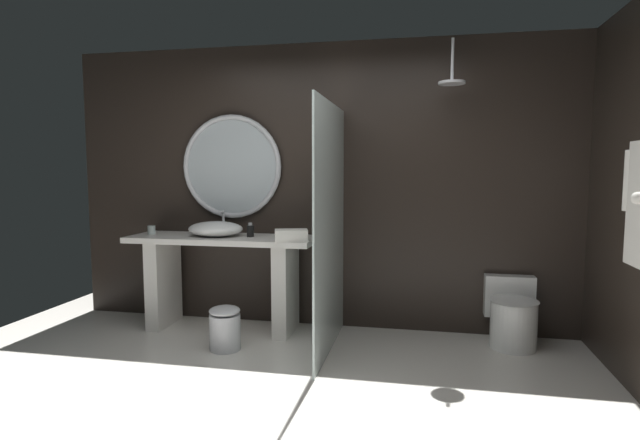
{
  "coord_description": "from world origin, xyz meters",
  "views": [
    {
      "loc": [
        0.94,
        -2.74,
        1.46
      ],
      "look_at": [
        0.23,
        0.79,
        1.1
      ],
      "focal_mm": 28.47,
      "sensor_mm": 36.0,
      "label": 1
    }
  ],
  "objects_px": {
    "vessel_sink": "(216,229)",
    "round_wall_mirror": "(232,167)",
    "folded_hand_towel": "(291,235)",
    "waste_bin": "(225,328)",
    "rain_shower_head": "(452,79)",
    "tumbler_cup": "(152,230)",
    "toilet": "(512,315)",
    "soap_dispenser": "(250,231)"
  },
  "relations": [
    {
      "from": "round_wall_mirror",
      "to": "waste_bin",
      "type": "height_order",
      "value": "round_wall_mirror"
    },
    {
      "from": "rain_shower_head",
      "to": "waste_bin",
      "type": "distance_m",
      "value": 2.71
    },
    {
      "from": "round_wall_mirror",
      "to": "vessel_sink",
      "type": "bearing_deg",
      "value": -102.75
    },
    {
      "from": "round_wall_mirror",
      "to": "toilet",
      "type": "bearing_deg",
      "value": -4.51
    },
    {
      "from": "vessel_sink",
      "to": "rain_shower_head",
      "type": "relative_size",
      "value": 1.39
    },
    {
      "from": "vessel_sink",
      "to": "soap_dispenser",
      "type": "xyz_separation_m",
      "value": [
        0.32,
        0.02,
        -0.01
      ]
    },
    {
      "from": "toilet",
      "to": "vessel_sink",
      "type": "bearing_deg",
      "value": -178.56
    },
    {
      "from": "tumbler_cup",
      "to": "toilet",
      "type": "relative_size",
      "value": 0.15
    },
    {
      "from": "vessel_sink",
      "to": "tumbler_cup",
      "type": "height_order",
      "value": "vessel_sink"
    },
    {
      "from": "round_wall_mirror",
      "to": "rain_shower_head",
      "type": "height_order",
      "value": "rain_shower_head"
    },
    {
      "from": "soap_dispenser",
      "to": "waste_bin",
      "type": "distance_m",
      "value": 0.91
    },
    {
      "from": "tumbler_cup",
      "to": "waste_bin",
      "type": "xyz_separation_m",
      "value": [
        0.93,
        -0.53,
        -0.72
      ]
    },
    {
      "from": "tumbler_cup",
      "to": "soap_dispenser",
      "type": "xyz_separation_m",
      "value": [
        0.97,
        0.0,
        0.02
      ]
    },
    {
      "from": "rain_shower_head",
      "to": "folded_hand_towel",
      "type": "bearing_deg",
      "value": -173.41
    },
    {
      "from": "round_wall_mirror",
      "to": "folded_hand_towel",
      "type": "distance_m",
      "value": 1.0
    },
    {
      "from": "round_wall_mirror",
      "to": "toilet",
      "type": "relative_size",
      "value": 1.77
    },
    {
      "from": "vessel_sink",
      "to": "toilet",
      "type": "xyz_separation_m",
      "value": [
        2.59,
        0.06,
        -0.67
      ]
    },
    {
      "from": "round_wall_mirror",
      "to": "toilet",
      "type": "xyz_separation_m",
      "value": [
        2.53,
        -0.2,
        -1.23
      ]
    },
    {
      "from": "round_wall_mirror",
      "to": "folded_hand_towel",
      "type": "xyz_separation_m",
      "value": [
        0.69,
        -0.43,
        -0.58
      ]
    },
    {
      "from": "tumbler_cup",
      "to": "toilet",
      "type": "height_order",
      "value": "tumbler_cup"
    },
    {
      "from": "tumbler_cup",
      "to": "round_wall_mirror",
      "type": "distance_m",
      "value": 0.95
    },
    {
      "from": "tumbler_cup",
      "to": "rain_shower_head",
      "type": "distance_m",
      "value": 2.99
    },
    {
      "from": "vessel_sink",
      "to": "toilet",
      "type": "height_order",
      "value": "vessel_sink"
    },
    {
      "from": "vessel_sink",
      "to": "folded_hand_towel",
      "type": "height_order",
      "value": "vessel_sink"
    },
    {
      "from": "folded_hand_towel",
      "to": "toilet",
      "type": "bearing_deg",
      "value": 7.26
    },
    {
      "from": "soap_dispenser",
      "to": "tumbler_cup",
      "type": "bearing_deg",
      "value": -179.75
    },
    {
      "from": "vessel_sink",
      "to": "soap_dispenser",
      "type": "relative_size",
      "value": 3.9
    },
    {
      "from": "tumbler_cup",
      "to": "toilet",
      "type": "xyz_separation_m",
      "value": [
        3.23,
        0.05,
        -0.64
      ]
    },
    {
      "from": "rain_shower_head",
      "to": "waste_bin",
      "type": "relative_size",
      "value": 1.0
    },
    {
      "from": "soap_dispenser",
      "to": "toilet",
      "type": "xyz_separation_m",
      "value": [
        2.26,
        0.04,
        -0.66
      ]
    },
    {
      "from": "vessel_sink",
      "to": "round_wall_mirror",
      "type": "distance_m",
      "value": 0.62
    },
    {
      "from": "vessel_sink",
      "to": "tumbler_cup",
      "type": "distance_m",
      "value": 0.65
    },
    {
      "from": "soap_dispenser",
      "to": "vessel_sink",
      "type": "bearing_deg",
      "value": -175.96
    },
    {
      "from": "tumbler_cup",
      "to": "folded_hand_towel",
      "type": "height_order",
      "value": "folded_hand_towel"
    },
    {
      "from": "soap_dispenser",
      "to": "waste_bin",
      "type": "height_order",
      "value": "soap_dispenser"
    },
    {
      "from": "waste_bin",
      "to": "round_wall_mirror",
      "type": "bearing_deg",
      "value": 105.98
    },
    {
      "from": "soap_dispenser",
      "to": "rain_shower_head",
      "type": "xyz_separation_m",
      "value": [
        1.72,
        -0.04,
        1.27
      ]
    },
    {
      "from": "round_wall_mirror",
      "to": "tumbler_cup",
      "type": "bearing_deg",
      "value": -160.86
    },
    {
      "from": "round_wall_mirror",
      "to": "waste_bin",
      "type": "bearing_deg",
      "value": -74.02
    },
    {
      "from": "round_wall_mirror",
      "to": "folded_hand_towel",
      "type": "bearing_deg",
      "value": -32.0
    },
    {
      "from": "tumbler_cup",
      "to": "round_wall_mirror",
      "type": "bearing_deg",
      "value": 19.14
    },
    {
      "from": "vessel_sink",
      "to": "waste_bin",
      "type": "height_order",
      "value": "vessel_sink"
    }
  ]
}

